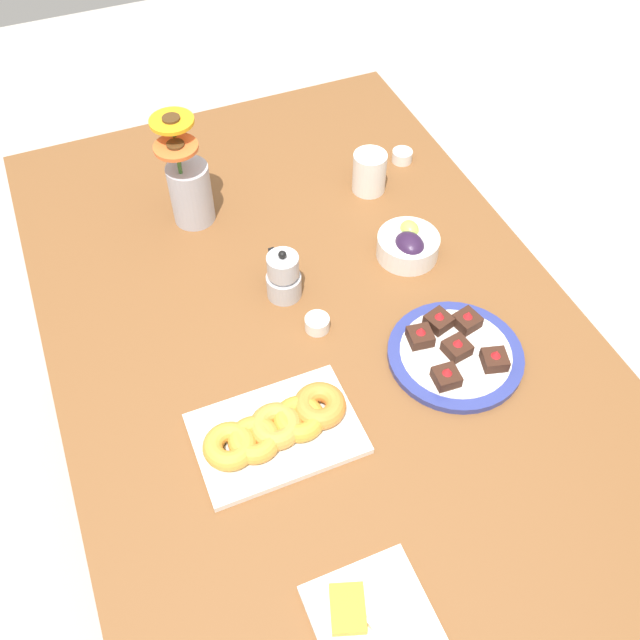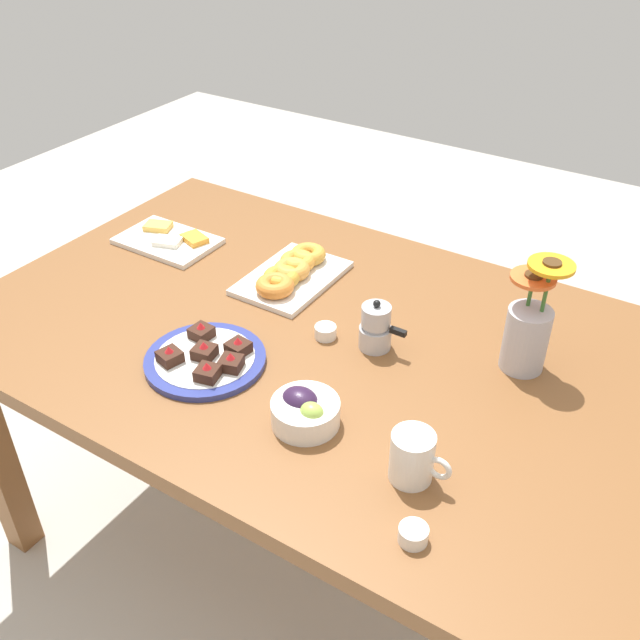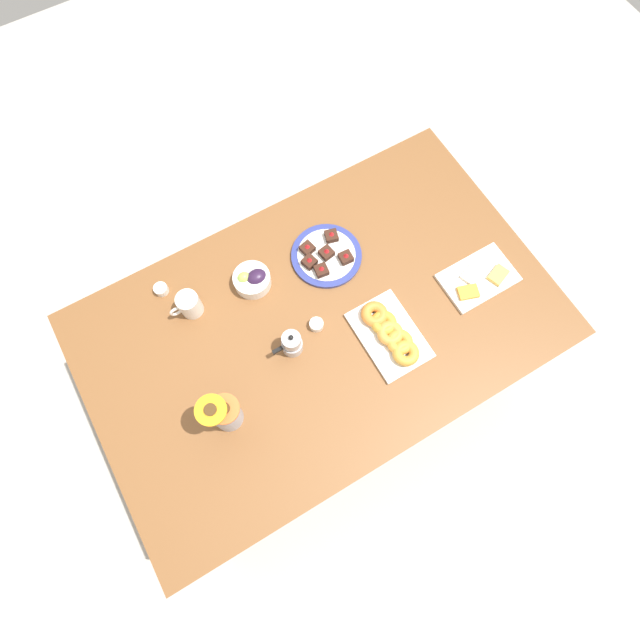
# 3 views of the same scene
# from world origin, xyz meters

# --- Properties ---
(ground_plane) EXTENTS (6.00, 6.00, 0.00)m
(ground_plane) POSITION_xyz_m (0.00, 0.00, 0.00)
(ground_plane) COLOR #B7B2A8
(dining_table) EXTENTS (1.60, 1.00, 0.74)m
(dining_table) POSITION_xyz_m (0.00, 0.00, 0.65)
(dining_table) COLOR brown
(dining_table) RESTS_ON ground_plane
(coffee_mug) EXTENTS (0.11, 0.08, 0.10)m
(coffee_mug) POSITION_xyz_m (0.36, -0.27, 0.79)
(coffee_mug) COLOR white
(coffee_mug) RESTS_ON dining_table
(grape_bowl) EXTENTS (0.13, 0.13, 0.07)m
(grape_bowl) POSITION_xyz_m (0.13, -0.25, 0.77)
(grape_bowl) COLOR white
(grape_bowl) RESTS_ON dining_table
(cheese_platter) EXTENTS (0.26, 0.17, 0.03)m
(cheese_platter) POSITION_xyz_m (-0.57, 0.14, 0.75)
(cheese_platter) COLOR white
(cheese_platter) RESTS_ON dining_table
(croissant_platter) EXTENTS (0.19, 0.28, 0.05)m
(croissant_platter) POSITION_xyz_m (-0.18, 0.15, 0.76)
(croissant_platter) COLOR white
(croissant_platter) RESTS_ON dining_table
(jam_cup_honey) EXTENTS (0.05, 0.05, 0.03)m
(jam_cup_honey) POSITION_xyz_m (0.01, -0.00, 0.76)
(jam_cup_honey) COLOR white
(jam_cup_honey) RESTS_ON dining_table
(jam_cup_berry) EXTENTS (0.05, 0.05, 0.03)m
(jam_cup_berry) POSITION_xyz_m (0.42, -0.39, 0.76)
(jam_cup_berry) COLOR white
(jam_cup_berry) RESTS_ON dining_table
(dessert_plate) EXTENTS (0.25, 0.25, 0.05)m
(dessert_plate) POSITION_xyz_m (-0.15, -0.21, 0.75)
(dessert_plate) COLOR navy
(dessert_plate) RESTS_ON dining_table
(flower_vase) EXTENTS (0.12, 0.11, 0.25)m
(flower_vase) POSITION_xyz_m (0.41, 0.13, 0.83)
(flower_vase) COLOR #B2B2BC
(flower_vase) RESTS_ON dining_table
(moka_pot) EXTENTS (0.11, 0.07, 0.12)m
(moka_pot) POSITION_xyz_m (0.12, 0.03, 0.79)
(moka_pot) COLOR #B7B7BC
(moka_pot) RESTS_ON dining_table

